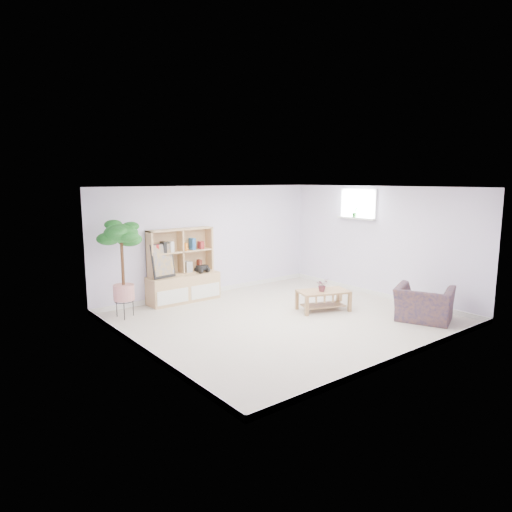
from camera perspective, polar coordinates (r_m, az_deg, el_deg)
floor at (r=8.49m, az=3.51°, el=-7.87°), size 5.50×5.00×0.01m
ceiling at (r=8.10m, az=3.68°, el=8.55°), size 5.50×5.00×0.01m
walls at (r=8.21m, az=3.59°, el=0.15°), size 5.51×5.01×2.40m
baseboard at (r=8.47m, az=3.51°, el=-7.54°), size 5.50×5.00×0.10m
window at (r=10.51m, az=12.69°, el=6.38°), size 0.10×0.98×0.68m
window_sill at (r=10.48m, az=12.42°, el=4.63°), size 0.14×1.00×0.04m
storage_unit at (r=9.62m, az=-9.09°, el=-1.18°), size 1.53×0.52×1.53m
poster at (r=9.35m, az=-11.57°, el=-0.58°), size 0.52×0.19×0.70m
toy_truck at (r=9.79m, az=-6.75°, el=-1.56°), size 0.35×0.26×0.18m
coffee_table at (r=9.05m, az=8.39°, el=-5.53°), size 1.10×0.83×0.40m
table_plant at (r=8.92m, az=8.27°, el=-3.61°), size 0.23×0.20×0.25m
floor_tree at (r=8.69m, az=-16.32°, el=-1.63°), size 0.73×0.73×1.82m
armchair at (r=8.82m, az=20.27°, el=-5.36°), size 1.15×1.22×0.72m
sill_plant at (r=10.50m, az=12.25°, el=5.38°), size 0.14×0.12×0.23m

